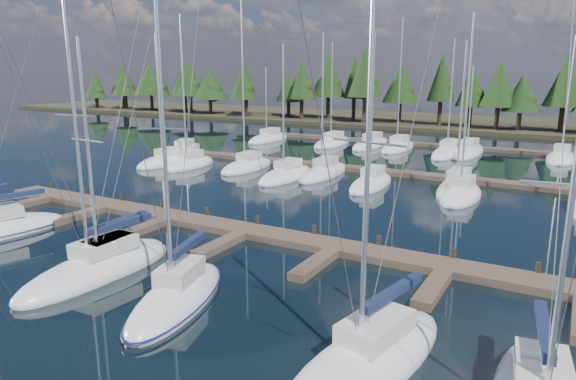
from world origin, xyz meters
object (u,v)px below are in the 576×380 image
Objects in this scene: main_dock at (243,234)px; front_sailboat_4 at (177,297)px; front_sailboat_2 at (98,268)px; front_sailboat_5 at (368,360)px; motor_yacht_left at (186,157)px; front_sailboat_3 at (106,266)px.

front_sailboat_4 reaches higher than main_dock.
front_sailboat_2 is (-3.03, -8.26, 0.08)m from main_dock.
main_dock is at bearing 141.02° from front_sailboat_5.
front_sailboat_2 is 1.03× the size of front_sailboat_4.
main_dock is at bearing 106.80° from front_sailboat_4.
front_sailboat_5 is at bearing -41.22° from motor_yacht_left.
motor_yacht_left is at bearing 138.78° from front_sailboat_5.
motor_yacht_left is at bearing 123.51° from front_sailboat_3.
front_sailboat_4 reaches higher than motor_yacht_left.
front_sailboat_4 is 0.98× the size of front_sailboat_5.
motor_yacht_left is (-17.40, 26.94, 0.15)m from front_sailboat_2.
front_sailboat_2 is 1.18× the size of front_sailboat_3.
front_sailboat_3 is 5.60m from front_sailboat_4.
front_sailboat_3 is 0.88× the size of front_sailboat_4.
front_sailboat_4 is (2.68, -8.87, 0.09)m from main_dock.
front_sailboat_3 is at bearing 61.29° from front_sailboat_2.
front_sailboat_5 reaches higher than motor_yacht_left.
front_sailboat_5 reaches higher than front_sailboat_3.
front_sailboat_4 is at bearing 176.63° from front_sailboat_5.
front_sailboat_3 is 0.86× the size of front_sailboat_5.
motor_yacht_left is (-32.04, 28.07, 0.15)m from front_sailboat_5.
front_sailboat_4 is 8.95m from front_sailboat_5.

